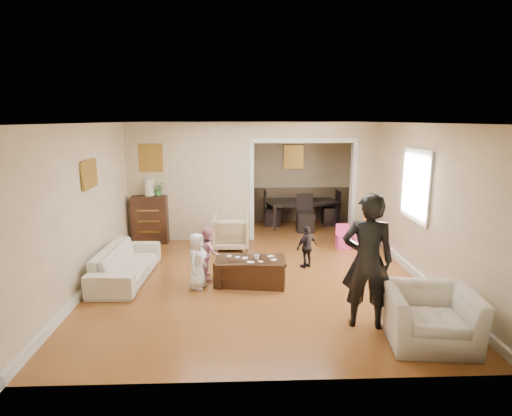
{
  "coord_description": "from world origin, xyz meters",
  "views": [
    {
      "loc": [
        -0.29,
        -7.36,
        2.66
      ],
      "look_at": [
        0.0,
        0.2,
        1.05
      ],
      "focal_mm": 29.32,
      "sensor_mm": 36.0,
      "label": 1
    }
  ],
  "objects_px": {
    "table_lamp": "(149,187)",
    "dining_table": "(301,213)",
    "adult_person": "(367,261)",
    "coffee_table": "(250,271)",
    "dresser": "(151,219)",
    "child_toddler": "(307,247)",
    "armchair_back": "(231,233)",
    "child_kneel_b": "(209,252)",
    "play_table": "(363,236)",
    "armchair_front": "(430,317)",
    "child_kneel_a": "(197,261)",
    "cyan_cup": "(360,225)",
    "coffee_cup": "(257,257)",
    "sofa": "(126,263)"
  },
  "relations": [
    {
      "from": "play_table",
      "to": "cyan_cup",
      "type": "bearing_deg",
      "value": -153.43
    },
    {
      "from": "table_lamp",
      "to": "play_table",
      "type": "height_order",
      "value": "table_lamp"
    },
    {
      "from": "armchair_back",
      "to": "play_table",
      "type": "relative_size",
      "value": 1.59
    },
    {
      "from": "armchair_front",
      "to": "dining_table",
      "type": "height_order",
      "value": "armchair_front"
    },
    {
      "from": "armchair_back",
      "to": "adult_person",
      "type": "distance_m",
      "value": 3.92
    },
    {
      "from": "child_toddler",
      "to": "table_lamp",
      "type": "bearing_deg",
      "value": -60.43
    },
    {
      "from": "armchair_back",
      "to": "child_toddler",
      "type": "bearing_deg",
      "value": 141.43
    },
    {
      "from": "dining_table",
      "to": "child_kneel_b",
      "type": "distance_m",
      "value": 4.17
    },
    {
      "from": "armchair_front",
      "to": "adult_person",
      "type": "relative_size",
      "value": 0.58
    },
    {
      "from": "coffee_table",
      "to": "dresser",
      "type": "bearing_deg",
      "value": 130.35
    },
    {
      "from": "sofa",
      "to": "coffee_cup",
      "type": "relative_size",
      "value": 19.15
    },
    {
      "from": "sofa",
      "to": "coffee_table",
      "type": "bearing_deg",
      "value": -95.87
    },
    {
      "from": "armchair_back",
      "to": "table_lamp",
      "type": "distance_m",
      "value": 2.05
    },
    {
      "from": "child_kneel_a",
      "to": "dining_table",
      "type": "bearing_deg",
      "value": -10.74
    },
    {
      "from": "dresser",
      "to": "child_toddler",
      "type": "height_order",
      "value": "dresser"
    },
    {
      "from": "play_table",
      "to": "dining_table",
      "type": "relative_size",
      "value": 0.26
    },
    {
      "from": "child_toddler",
      "to": "dresser",
      "type": "bearing_deg",
      "value": -60.43
    },
    {
      "from": "table_lamp",
      "to": "adult_person",
      "type": "height_order",
      "value": "adult_person"
    },
    {
      "from": "coffee_cup",
      "to": "play_table",
      "type": "distance_m",
      "value": 3.11
    },
    {
      "from": "table_lamp",
      "to": "cyan_cup",
      "type": "distance_m",
      "value": 4.57
    },
    {
      "from": "cyan_cup",
      "to": "child_kneel_b",
      "type": "xyz_separation_m",
      "value": [
        -3.05,
        -1.62,
        -0.05
      ]
    },
    {
      "from": "sofa",
      "to": "play_table",
      "type": "relative_size",
      "value": 3.99
    },
    {
      "from": "coffee_cup",
      "to": "cyan_cup",
      "type": "relative_size",
      "value": 1.24
    },
    {
      "from": "dining_table",
      "to": "child_kneel_a",
      "type": "relative_size",
      "value": 1.98
    },
    {
      "from": "adult_person",
      "to": "dresser",
      "type": "bearing_deg",
      "value": -37.59
    },
    {
      "from": "sofa",
      "to": "armchair_back",
      "type": "xyz_separation_m",
      "value": [
        1.74,
        1.65,
        0.07
      ]
    },
    {
      "from": "table_lamp",
      "to": "coffee_table",
      "type": "xyz_separation_m",
      "value": [
        2.12,
        -2.5,
        -1.01
      ]
    },
    {
      "from": "armchair_front",
      "to": "child_toddler",
      "type": "relative_size",
      "value": 1.32
    },
    {
      "from": "armchair_back",
      "to": "child_kneel_b",
      "type": "height_order",
      "value": "child_kneel_b"
    },
    {
      "from": "armchair_back",
      "to": "child_kneel_b",
      "type": "relative_size",
      "value": 0.84
    },
    {
      "from": "cyan_cup",
      "to": "child_toddler",
      "type": "height_order",
      "value": "child_toddler"
    },
    {
      "from": "coffee_cup",
      "to": "child_kneel_b",
      "type": "bearing_deg",
      "value": 156.37
    },
    {
      "from": "dresser",
      "to": "coffee_table",
      "type": "bearing_deg",
      "value": -49.65
    },
    {
      "from": "adult_person",
      "to": "child_kneel_a",
      "type": "bearing_deg",
      "value": -19.58
    },
    {
      "from": "adult_person",
      "to": "child_kneel_a",
      "type": "relative_size",
      "value": 1.95
    },
    {
      "from": "play_table",
      "to": "child_kneel_a",
      "type": "height_order",
      "value": "child_kneel_a"
    },
    {
      "from": "armchair_front",
      "to": "dresser",
      "type": "xyz_separation_m",
      "value": [
        -4.24,
        4.43,
        0.19
      ]
    },
    {
      "from": "table_lamp",
      "to": "child_toddler",
      "type": "height_order",
      "value": "table_lamp"
    },
    {
      "from": "armchair_front",
      "to": "child_kneel_a",
      "type": "bearing_deg",
      "value": 156.13
    },
    {
      "from": "armchair_back",
      "to": "child_kneel_a",
      "type": "height_order",
      "value": "child_kneel_a"
    },
    {
      "from": "coffee_table",
      "to": "coffee_cup",
      "type": "xyz_separation_m",
      "value": [
        0.1,
        -0.05,
        0.26
      ]
    },
    {
      "from": "armchair_back",
      "to": "adult_person",
      "type": "xyz_separation_m",
      "value": [
        1.81,
        -3.43,
        0.54
      ]
    },
    {
      "from": "dresser",
      "to": "play_table",
      "type": "xyz_separation_m",
      "value": [
        4.58,
        -0.53,
        -0.29
      ]
    },
    {
      "from": "dining_table",
      "to": "child_kneel_a",
      "type": "distance_m",
      "value": 4.63
    },
    {
      "from": "table_lamp",
      "to": "child_kneel_a",
      "type": "distance_m",
      "value": 3.04
    },
    {
      "from": "armchair_front",
      "to": "table_lamp",
      "type": "bearing_deg",
      "value": 140.85
    },
    {
      "from": "table_lamp",
      "to": "dining_table",
      "type": "relative_size",
      "value": 0.2
    },
    {
      "from": "sofa",
      "to": "child_kneel_a",
      "type": "distance_m",
      "value": 1.34
    },
    {
      "from": "armchair_back",
      "to": "coffee_table",
      "type": "bearing_deg",
      "value": 102.16
    },
    {
      "from": "armchair_front",
      "to": "child_kneel_a",
      "type": "distance_m",
      "value": 3.46
    }
  ]
}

